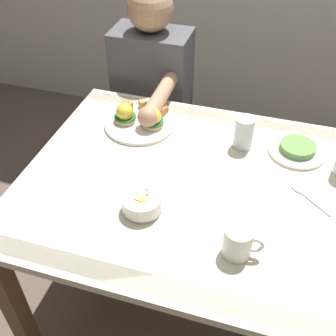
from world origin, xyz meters
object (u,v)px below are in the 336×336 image
Objects in this scene: dining_table at (203,207)px; coffee_mug at (239,241)px; eggs_benedict_plate at (140,119)px; fork at (309,198)px; side_plate at (297,149)px; water_glass_near at (244,135)px; fruit_bowl at (142,203)px; diner_person at (151,96)px.

coffee_mug reaches higher than dining_table.
dining_table is 4.44× the size of eggs_benedict_plate.
fork is at bearing 5.97° from dining_table.
eggs_benedict_plate is at bearing 160.94° from fork.
coffee_mug reaches higher than fork.
side_plate is at bearing 75.44° from coffee_mug.
side_plate reaches higher than dining_table.
water_glass_near reaches higher than side_plate.
eggs_benedict_plate reaches higher than dining_table.
fruit_bowl is 0.31m from coffee_mug.
eggs_benedict_plate is at bearing 132.95° from coffee_mug.
fruit_bowl is at bearing -157.75° from fork.
fruit_bowl is 0.92× the size of fork.
eggs_benedict_plate is 0.40m from water_glass_near.
side_plate reaches higher than fork.
eggs_benedict_plate is at bearing 177.52° from water_glass_near.
side_plate is 0.18× the size of diner_person.
fork is 0.32m from water_glass_near.
coffee_mug is (0.46, -0.49, 0.02)m from eggs_benedict_plate.
eggs_benedict_plate is at bearing -179.88° from side_plate.
eggs_benedict_plate reaches higher than fork.
coffee_mug is 0.10× the size of diner_person.
water_glass_near is at bearing -2.48° from eggs_benedict_plate.
water_glass_near is at bearing 71.25° from dining_table.
dining_table is at bearing 45.92° from fruit_bowl.
eggs_benedict_plate is 1.35× the size of side_plate.
eggs_benedict_plate is (-0.32, 0.25, 0.13)m from dining_table.
coffee_mug is at bearing -82.52° from water_glass_near.
coffee_mug is 0.48m from water_glass_near.
side_plate is at bearing 44.29° from fruit_bowl.
fork reaches higher than dining_table.
fork is 0.65× the size of side_plate.
fork is at bearing -19.06° from eggs_benedict_plate.
side_plate is (-0.05, 0.22, 0.01)m from fork.
coffee_mug is 0.86× the size of fork.
side_plate is at bearing 103.05° from fork.
water_glass_near reaches higher than fork.
side_plate is at bearing -27.64° from diner_person.
fruit_bowl is at bearing -120.77° from water_glass_near.
eggs_benedict_plate is at bearing -77.99° from diner_person.
water_glass_near reaches higher than coffee_mug.
fruit_bowl is at bearing -135.71° from side_plate.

